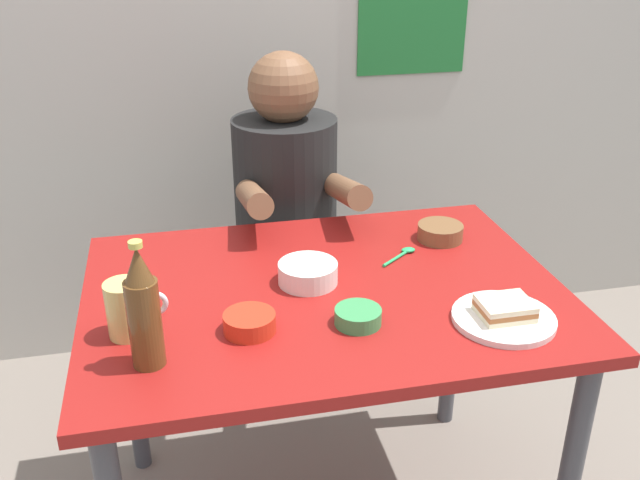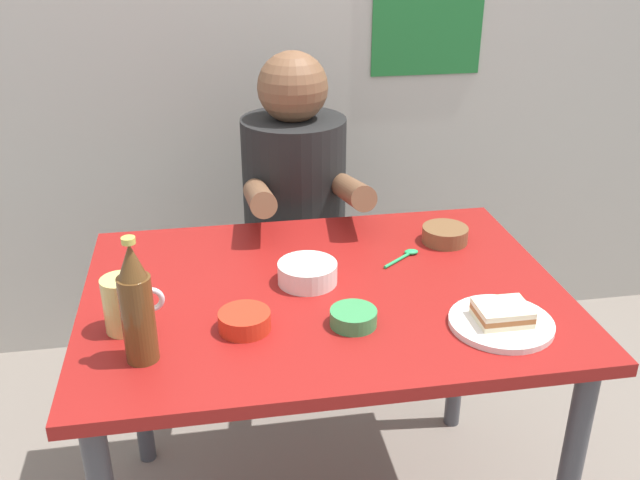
{
  "view_description": "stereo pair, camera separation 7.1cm",
  "coord_description": "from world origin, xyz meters",
  "px_view_note": "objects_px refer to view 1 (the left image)",
  "views": [
    {
      "loc": [
        -0.32,
        -1.39,
        1.54
      ],
      "look_at": [
        0.0,
        0.05,
        0.84
      ],
      "focal_mm": 39.48,
      "sensor_mm": 36.0,
      "label": 1
    },
    {
      "loc": [
        -0.25,
        -1.41,
        1.54
      ],
      "look_at": [
        0.0,
        0.05,
        0.84
      ],
      "focal_mm": 39.48,
      "sensor_mm": 36.0,
      "label": 2
    }
  ],
  "objects_px": {
    "sandwich": "(505,308)",
    "beer_bottle": "(143,311)",
    "plate_orange": "(504,318)",
    "beer_mug": "(127,309)",
    "person_seated": "(286,185)",
    "sauce_bowl_chili": "(249,322)",
    "stool": "(288,300)",
    "dining_table": "(325,322)"
  },
  "relations": [
    {
      "from": "stool",
      "to": "sandwich",
      "type": "xyz_separation_m",
      "value": [
        0.32,
        -0.85,
        0.42
      ]
    },
    {
      "from": "dining_table",
      "to": "person_seated",
      "type": "height_order",
      "value": "person_seated"
    },
    {
      "from": "beer_bottle",
      "to": "sandwich",
      "type": "bearing_deg",
      "value": -0.4
    },
    {
      "from": "person_seated",
      "to": "sandwich",
      "type": "relative_size",
      "value": 6.54
    },
    {
      "from": "plate_orange",
      "to": "sandwich",
      "type": "distance_m",
      "value": 0.02
    },
    {
      "from": "plate_orange",
      "to": "sauce_bowl_chili",
      "type": "relative_size",
      "value": 2.0
    },
    {
      "from": "dining_table",
      "to": "plate_orange",
      "type": "bearing_deg",
      "value": -33.38
    },
    {
      "from": "dining_table",
      "to": "stool",
      "type": "distance_m",
      "value": 0.7
    },
    {
      "from": "beer_bottle",
      "to": "stool",
      "type": "bearing_deg",
      "value": 63.98
    },
    {
      "from": "dining_table",
      "to": "beer_mug",
      "type": "bearing_deg",
      "value": -166.5
    },
    {
      "from": "sandwich",
      "to": "beer_mug",
      "type": "relative_size",
      "value": 0.87
    },
    {
      "from": "person_seated",
      "to": "beer_bottle",
      "type": "bearing_deg",
      "value": -116.32
    },
    {
      "from": "stool",
      "to": "person_seated",
      "type": "xyz_separation_m",
      "value": [
        -0.0,
        -0.01,
        0.42
      ]
    },
    {
      "from": "sandwich",
      "to": "beer_mug",
      "type": "bearing_deg",
      "value": 171.24
    },
    {
      "from": "dining_table",
      "to": "stool",
      "type": "bearing_deg",
      "value": 88.39
    },
    {
      "from": "beer_mug",
      "to": "beer_bottle",
      "type": "distance_m",
      "value": 0.13
    },
    {
      "from": "beer_bottle",
      "to": "dining_table",
      "type": "bearing_deg",
      "value": 28.91
    },
    {
      "from": "dining_table",
      "to": "beer_mug",
      "type": "distance_m",
      "value": 0.47
    },
    {
      "from": "dining_table",
      "to": "beer_bottle",
      "type": "height_order",
      "value": "beer_bottle"
    },
    {
      "from": "dining_table",
      "to": "beer_bottle",
      "type": "relative_size",
      "value": 4.2
    },
    {
      "from": "stool",
      "to": "person_seated",
      "type": "distance_m",
      "value": 0.42
    },
    {
      "from": "sandwich",
      "to": "sauce_bowl_chili",
      "type": "xyz_separation_m",
      "value": [
        -0.53,
        0.08,
        -0.01
      ]
    },
    {
      "from": "plate_orange",
      "to": "beer_mug",
      "type": "height_order",
      "value": "beer_mug"
    },
    {
      "from": "stool",
      "to": "sauce_bowl_chili",
      "type": "height_order",
      "value": "sauce_bowl_chili"
    },
    {
      "from": "beer_bottle",
      "to": "sauce_bowl_chili",
      "type": "xyz_separation_m",
      "value": [
        0.2,
        0.07,
        -0.1
      ]
    },
    {
      "from": "dining_table",
      "to": "sandwich",
      "type": "xyz_separation_m",
      "value": [
        0.34,
        -0.22,
        0.13
      ]
    },
    {
      "from": "stool",
      "to": "beer_bottle",
      "type": "bearing_deg",
      "value": -116.02
    },
    {
      "from": "dining_table",
      "to": "stool",
      "type": "xyz_separation_m",
      "value": [
        0.02,
        0.63,
        -0.3
      ]
    },
    {
      "from": "plate_orange",
      "to": "stool",
      "type": "bearing_deg",
      "value": 110.7
    },
    {
      "from": "stool",
      "to": "plate_orange",
      "type": "relative_size",
      "value": 2.05
    },
    {
      "from": "beer_mug",
      "to": "beer_bottle",
      "type": "height_order",
      "value": "beer_bottle"
    },
    {
      "from": "person_seated",
      "to": "beer_bottle",
      "type": "height_order",
      "value": "person_seated"
    },
    {
      "from": "beer_mug",
      "to": "sauce_bowl_chili",
      "type": "xyz_separation_m",
      "value": [
        0.24,
        -0.04,
        -0.04
      ]
    },
    {
      "from": "stool",
      "to": "beer_bottle",
      "type": "distance_m",
      "value": 1.07
    },
    {
      "from": "person_seated",
      "to": "sandwich",
      "type": "xyz_separation_m",
      "value": [
        0.32,
        -0.84,
        0.01
      ]
    },
    {
      "from": "plate_orange",
      "to": "sauce_bowl_chili",
      "type": "height_order",
      "value": "sauce_bowl_chili"
    },
    {
      "from": "plate_orange",
      "to": "sandwich",
      "type": "bearing_deg",
      "value": 90.0
    },
    {
      "from": "person_seated",
      "to": "sauce_bowl_chili",
      "type": "xyz_separation_m",
      "value": [
        -0.21,
        -0.76,
        -0.0
      ]
    },
    {
      "from": "dining_table",
      "to": "sandwich",
      "type": "distance_m",
      "value": 0.43
    },
    {
      "from": "sandwich",
      "to": "beer_bottle",
      "type": "xyz_separation_m",
      "value": [
        -0.74,
        0.01,
        0.09
      ]
    },
    {
      "from": "sauce_bowl_chili",
      "to": "stool",
      "type": "bearing_deg",
      "value": 74.8
    },
    {
      "from": "plate_orange",
      "to": "person_seated",
      "type": "bearing_deg",
      "value": 110.95
    }
  ]
}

